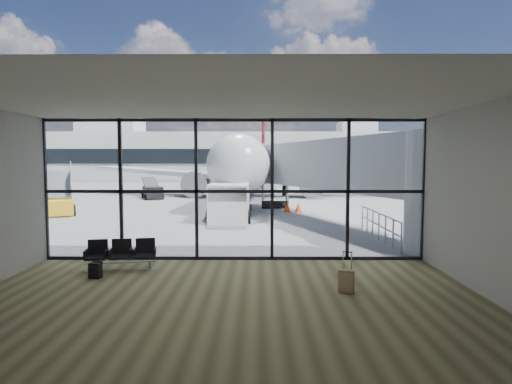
{
  "coord_description": "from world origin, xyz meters",
  "views": [
    {
      "loc": [
        0.75,
        -13.5,
        3.14
      ],
      "look_at": [
        0.68,
        3.0,
        1.97
      ],
      "focal_mm": 30.0,
      "sensor_mm": 36.0,
      "label": 1
    }
  ],
  "objects_px": {
    "backpack": "(95,270)",
    "airliner": "(256,164)",
    "mobile_stairs": "(58,204)",
    "suitcase": "(346,281)",
    "belt_loader": "(152,192)",
    "service_van": "(230,201)",
    "seating_row": "(121,253)"
  },
  "relations": [
    {
      "from": "backpack",
      "to": "airliner",
      "type": "relative_size",
      "value": 0.01
    },
    {
      "from": "suitcase",
      "to": "mobile_stairs",
      "type": "bearing_deg",
      "value": 152.81
    },
    {
      "from": "mobile_stairs",
      "to": "airliner",
      "type": "bearing_deg",
      "value": 29.53
    },
    {
      "from": "backpack",
      "to": "service_van",
      "type": "height_order",
      "value": "service_van"
    },
    {
      "from": "suitcase",
      "to": "belt_loader",
      "type": "distance_m",
      "value": 28.49
    },
    {
      "from": "airliner",
      "to": "mobile_stairs",
      "type": "relative_size",
      "value": 9.38
    },
    {
      "from": "service_van",
      "to": "seating_row",
      "type": "bearing_deg",
      "value": -103.25
    },
    {
      "from": "backpack",
      "to": "airliner",
      "type": "bearing_deg",
      "value": 99.19
    },
    {
      "from": "backpack",
      "to": "suitcase",
      "type": "relative_size",
      "value": 0.47
    },
    {
      "from": "airliner",
      "to": "belt_loader",
      "type": "bearing_deg",
      "value": -149.05
    },
    {
      "from": "service_van",
      "to": "belt_loader",
      "type": "distance_m",
      "value": 15.38
    },
    {
      "from": "mobile_stairs",
      "to": "belt_loader",
      "type": "bearing_deg",
      "value": 51.54
    },
    {
      "from": "belt_loader",
      "to": "airliner",
      "type": "bearing_deg",
      "value": 5.78
    },
    {
      "from": "backpack",
      "to": "airliner",
      "type": "height_order",
      "value": "airliner"
    },
    {
      "from": "backpack",
      "to": "airliner",
      "type": "xyz_separation_m",
      "value": [
        4.16,
        29.57,
        2.67
      ]
    },
    {
      "from": "belt_loader",
      "to": "mobile_stairs",
      "type": "xyz_separation_m",
      "value": [
        -2.94,
        -10.95,
        0.01
      ]
    },
    {
      "from": "backpack",
      "to": "service_van",
      "type": "distance_m",
      "value": 11.95
    },
    {
      "from": "belt_loader",
      "to": "mobile_stairs",
      "type": "relative_size",
      "value": 1.03
    },
    {
      "from": "seating_row",
      "to": "suitcase",
      "type": "bearing_deg",
      "value": -29.56
    },
    {
      "from": "seating_row",
      "to": "suitcase",
      "type": "xyz_separation_m",
      "value": [
        6.1,
        -2.24,
        -0.19
      ]
    },
    {
      "from": "belt_loader",
      "to": "suitcase",
      "type": "bearing_deg",
      "value": -88.84
    },
    {
      "from": "mobile_stairs",
      "to": "suitcase",
      "type": "bearing_deg",
      "value": -70.84
    },
    {
      "from": "suitcase",
      "to": "mobile_stairs",
      "type": "relative_size",
      "value": 0.25
    },
    {
      "from": "suitcase",
      "to": "service_van",
      "type": "distance_m",
      "value": 13.33
    },
    {
      "from": "belt_loader",
      "to": "mobile_stairs",
      "type": "bearing_deg",
      "value": -126.82
    },
    {
      "from": "seating_row",
      "to": "service_van",
      "type": "bearing_deg",
      "value": 67.38
    },
    {
      "from": "backpack",
      "to": "airliner",
      "type": "distance_m",
      "value": 29.98
    },
    {
      "from": "backpack",
      "to": "suitcase",
      "type": "distance_m",
      "value": 6.61
    },
    {
      "from": "suitcase",
      "to": "backpack",
      "type": "bearing_deg",
      "value": -170.62
    },
    {
      "from": "seating_row",
      "to": "airliner",
      "type": "distance_m",
      "value": 28.92
    },
    {
      "from": "seating_row",
      "to": "suitcase",
      "type": "distance_m",
      "value": 6.5
    },
    {
      "from": "backpack",
      "to": "suitcase",
      "type": "bearing_deg",
      "value": 6.36
    }
  ]
}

